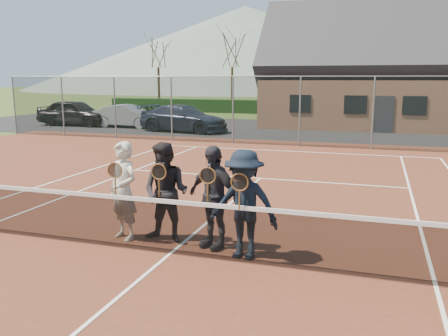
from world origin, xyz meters
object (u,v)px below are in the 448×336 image
Objects in this scene: car_a at (75,113)px; clubhouse at (395,60)px; car_c at (184,118)px; player_b at (166,192)px; player_c at (213,197)px; player_d at (244,205)px; player_a at (124,191)px; car_b at (128,116)px; tennis_net at (170,224)px.

car_a is 19.83m from clubhouse.
player_b reaches higher than car_c.
player_c is (0.91, -0.05, 0.00)m from player_b.
clubhouse is at bearing 79.50° from player_b.
player_d is at bearing -145.12° from car_c.
player_a is (5.87, -16.81, 0.19)m from car_c.
player_a is (13.64, -17.93, 0.12)m from car_a.
player_d is at bearing -13.54° from player_b.
clubhouse is (15.09, 5.56, 3.31)m from car_b.
car_c is at bearing 112.01° from tennis_net.
tennis_net is (6.98, -17.27, -0.20)m from car_c.
car_c is 0.32× the size of clubhouse.
tennis_net is at bearing -145.97° from car_b.
car_c is at bearing 111.74° from player_b.
player_a is 1.69m from player_c.
player_c is at bearing -146.49° from car_c.
player_c is (0.57, 0.55, 0.38)m from tennis_net.
player_b is at bearing 166.46° from player_d.
clubhouse is (18.75, 5.60, 3.18)m from car_a.
car_c is at bearing -99.45° from car_a.
car_a is at bearing 131.31° from player_d.
clubhouse is at bearing 80.54° from tennis_net.
player_d reaches higher than car_b.
player_b is 0.91m from player_c.
car_a is at bearing 129.01° from player_b.
car_b is at bearing -90.69° from car_a.
player_c and player_d have the same top height.
player_d reaches higher than car_a.
clubhouse is at bearing 81.69° from player_c.
car_c reaches higher than tennis_net.
tennis_net is at bearing -148.80° from car_c.
player_a is at bearing -151.56° from car_c.
car_b is at bearing -159.75° from clubhouse.
player_a reaches higher than car_b.
car_a is 2.63× the size of player_c.
clubhouse reaches higher than car_a.
player_b is at bearing -149.07° from car_c.
player_c is at bearing -143.88° from car_b.
tennis_net is 6.49× the size of player_a.
player_d is (12.30, -18.20, 0.24)m from car_b.
car_b is 16.42m from clubhouse.
player_b reaches higher than car_b.
car_b is 21.35m from player_c.
player_d is at bearing -142.94° from car_b.
tennis_net is 6.49× the size of player_d.
tennis_net is 6.49× the size of player_b.
clubhouse reaches higher than player_c.
car_a is 0.41× the size of tennis_net.
player_a is (9.97, -17.96, 0.24)m from car_b.
player_d is (8.20, -17.05, 0.19)m from car_c.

